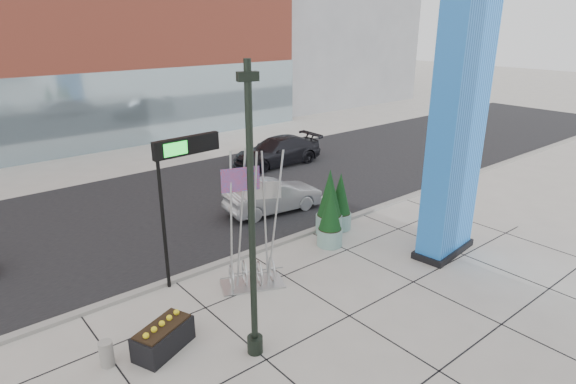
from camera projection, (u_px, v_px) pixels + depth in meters
ground at (301, 313)px, 14.00m from camera, size 160.00×160.00×0.00m
street_asphalt at (153, 213)px, 21.27m from camera, size 80.00×12.00×0.02m
curb_edge at (226, 261)px, 16.89m from camera, size 80.00×0.30×0.12m
tower_podium at (51, 60)px, 32.38m from camera, size 34.00×10.00×11.00m
tower_glass_front at (80, 115)px, 29.90m from camera, size 34.00×0.60×5.00m
building_grey_parking at (289, 10)px, 49.78m from camera, size 20.00×18.00×18.00m
blue_pylon at (456, 141)px, 16.32m from camera, size 2.72×1.46×8.66m
lamp_post at (252, 247)px, 11.36m from camera, size 0.50×0.40×7.31m
public_art_sculpture at (252, 252)px, 15.11m from camera, size 2.21×1.69×4.50m
concrete_bollard at (106, 354)px, 11.78m from camera, size 0.35×0.35×0.67m
overhead_street_sign at (183, 160)px, 14.51m from camera, size 2.24×0.34×4.74m
round_planter_east at (329, 203)px, 18.95m from camera, size 1.06×1.06×2.64m
round_planter_mid at (340, 203)px, 19.35m from camera, size 0.95×0.95×2.37m
round_planter_west at (330, 218)px, 17.87m from camera, size 0.95×0.95×2.38m
box_planter_north at (163, 336)px, 12.32m from camera, size 1.76×1.34×0.87m
car_silver_mid at (274, 196)px, 21.19m from camera, size 4.53×2.08×1.44m
car_dark_east at (277, 151)px, 28.12m from camera, size 5.57×2.42×1.60m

